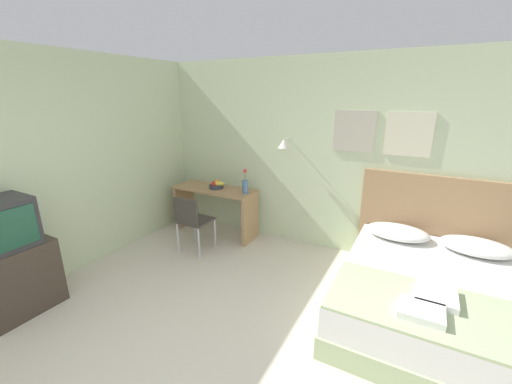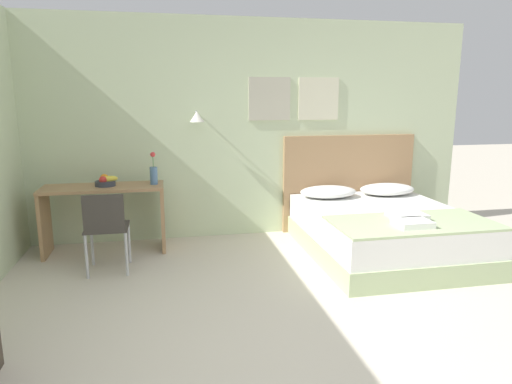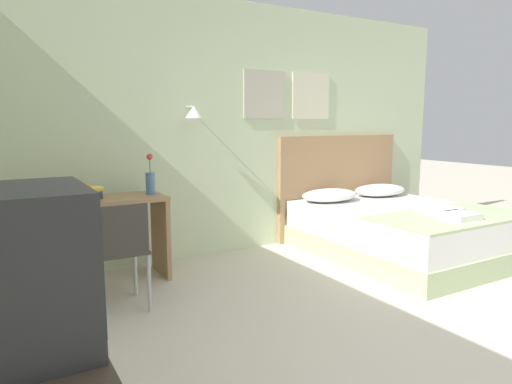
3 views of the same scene
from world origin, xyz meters
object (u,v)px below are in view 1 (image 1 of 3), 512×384
at_px(bed, 429,298).
at_px(folded_towel_mid_bed, 421,311).
at_px(desk, 215,201).
at_px(fruit_bowl, 216,185).
at_px(television, 4,223).
at_px(flower_vase, 245,185).
at_px(tv_stand, 18,279).
at_px(pillow_left, 397,232).
at_px(pillow_right, 476,247).
at_px(throw_blanket, 434,309).
at_px(folded_towel_near_foot, 436,295).
at_px(desk_chair, 192,219).
at_px(headboard, 435,226).

distance_m(bed, folded_towel_mid_bed, 0.79).
bearing_deg(desk, bed, -12.99).
bearing_deg(fruit_bowl, television, -105.04).
bearing_deg(desk, flower_vase, -0.62).
relative_size(bed, tv_stand, 2.78).
height_order(pillow_left, folded_towel_mid_bed, pillow_left).
bearing_deg(pillow_right, throw_blanket, -106.73).
bearing_deg(throw_blanket, tv_stand, -161.49).
bearing_deg(folded_towel_near_foot, bed, 91.46).
height_order(desk, television, television).
height_order(folded_towel_near_foot, fruit_bowl, fruit_bowl).
height_order(throw_blanket, folded_towel_mid_bed, folded_towel_mid_bed).
distance_m(folded_towel_near_foot, television, 3.97).
bearing_deg(television, tv_stand, 180.00).
relative_size(throw_blanket, desk_chair, 1.94).
xyz_separation_m(pillow_left, flower_vase, (-2.09, -0.03, 0.31)).
bearing_deg(headboard, folded_towel_near_foot, -89.56).
bearing_deg(bed, desk, 167.01).
height_order(pillow_right, television, television).
relative_size(bed, pillow_right, 2.84).
bearing_deg(folded_towel_near_foot, fruit_bowl, 159.13).
bearing_deg(desk, television, -104.40).
relative_size(throw_blanket, tv_stand, 2.21).
xyz_separation_m(bed, desk_chair, (-2.95, 0.02, 0.25)).
bearing_deg(pillow_left, folded_towel_mid_bed, -78.15).
distance_m(pillow_right, throw_blanket, 1.37).
distance_m(throw_blanket, flower_vase, 2.82).
relative_size(bed, desk_chair, 2.44).
xyz_separation_m(fruit_bowl, tv_stand, (-0.68, -2.53, -0.45)).
bearing_deg(flower_vase, bed, -15.64).
bearing_deg(television, pillow_left, 37.67).
relative_size(headboard, fruit_bowl, 6.85).
height_order(throw_blanket, flower_vase, flower_vase).
xyz_separation_m(bed, folded_towel_near_foot, (0.01, -0.44, 0.31)).
bearing_deg(tv_stand, desk, 75.53).
xyz_separation_m(fruit_bowl, flower_vase, (0.52, -0.01, 0.08)).
bearing_deg(folded_towel_near_foot, pillow_left, 109.11).
bearing_deg(flower_vase, pillow_left, 0.82).
bearing_deg(desk_chair, flower_vase, 55.70).
relative_size(bed, fruit_bowl, 7.78).
xyz_separation_m(pillow_right, flower_vase, (-2.88, -0.03, 0.31)).
height_order(throw_blanket, television, television).
bearing_deg(fruit_bowl, tv_stand, -105.11).
bearing_deg(fruit_bowl, flower_vase, -1.50).
bearing_deg(bed, headboard, 90.00).
relative_size(headboard, desk_chair, 2.14).
relative_size(flower_vase, tv_stand, 0.51).
relative_size(throw_blanket, flower_vase, 4.37).
bearing_deg(television, folded_towel_mid_bed, 16.93).
bearing_deg(pillow_right, bed, -118.45).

